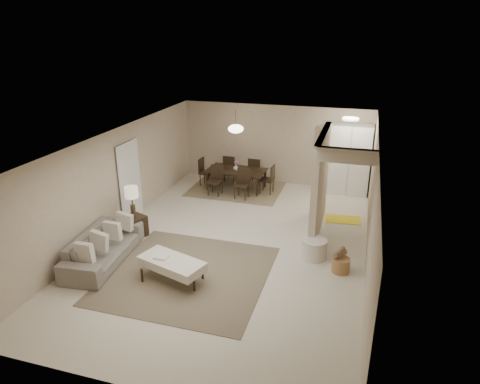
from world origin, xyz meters
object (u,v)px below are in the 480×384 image
(pantry_cabinet, at_px, (349,160))
(sofa, at_px, (103,247))
(side_table, at_px, (135,226))
(wicker_basket, at_px, (341,265))
(ottoman_bench, at_px, (172,264))
(dining_table, at_px, (236,180))
(round_pouf, at_px, (314,249))

(pantry_cabinet, bearing_deg, sofa, -130.24)
(side_table, bearing_deg, wicker_basket, -2.80)
(ottoman_bench, relative_size, wicker_basket, 3.99)
(side_table, xyz_separation_m, dining_table, (1.41, 3.75, 0.06))
(dining_table, bearing_deg, round_pouf, -47.59)
(pantry_cabinet, bearing_deg, round_pouf, -96.10)
(side_table, distance_m, wicker_basket, 4.91)
(ottoman_bench, distance_m, wicker_basket, 3.46)
(ottoman_bench, height_order, wicker_basket, ottoman_bench)
(round_pouf, height_order, dining_table, dining_table)
(sofa, distance_m, round_pouf, 4.57)
(side_table, height_order, wicker_basket, side_table)
(pantry_cabinet, xyz_separation_m, sofa, (-4.80, -5.67, -0.72))
(sofa, distance_m, dining_table, 5.20)
(pantry_cabinet, height_order, sofa, pantry_cabinet)
(round_pouf, bearing_deg, side_table, -177.49)
(ottoman_bench, xyz_separation_m, side_table, (-1.70, 1.53, -0.13))
(round_pouf, bearing_deg, dining_table, 128.93)
(sofa, distance_m, side_table, 1.24)
(sofa, bearing_deg, wicker_basket, -84.30)
(sofa, xyz_separation_m, dining_table, (1.46, 4.99, -0.02))
(sofa, relative_size, side_table, 4.39)
(pantry_cabinet, height_order, side_table, pantry_cabinet)
(sofa, relative_size, round_pouf, 4.02)
(pantry_cabinet, relative_size, round_pouf, 3.72)
(round_pouf, bearing_deg, wicker_basket, -35.21)
(pantry_cabinet, distance_m, ottoman_bench, 6.74)
(pantry_cabinet, distance_m, wicker_basket, 4.77)
(side_table, height_order, dining_table, dining_table)
(pantry_cabinet, height_order, dining_table, pantry_cabinet)
(pantry_cabinet, xyz_separation_m, round_pouf, (-0.45, -4.25, -0.83))
(ottoman_bench, xyz_separation_m, wicker_basket, (3.20, 1.29, -0.23))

